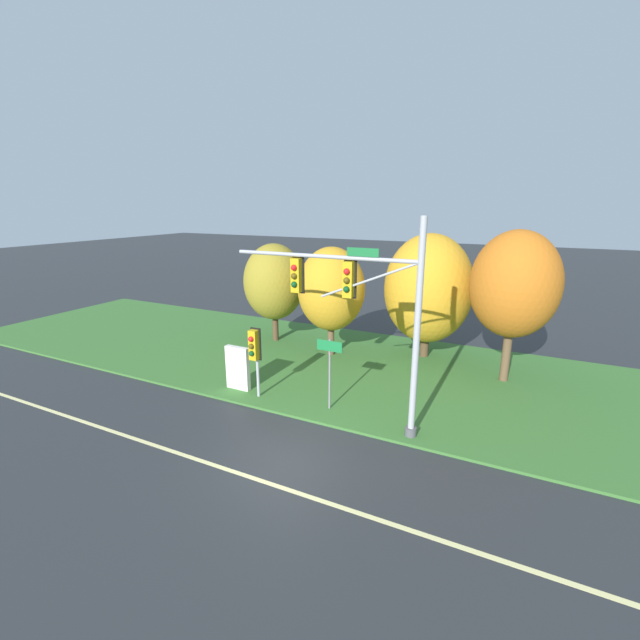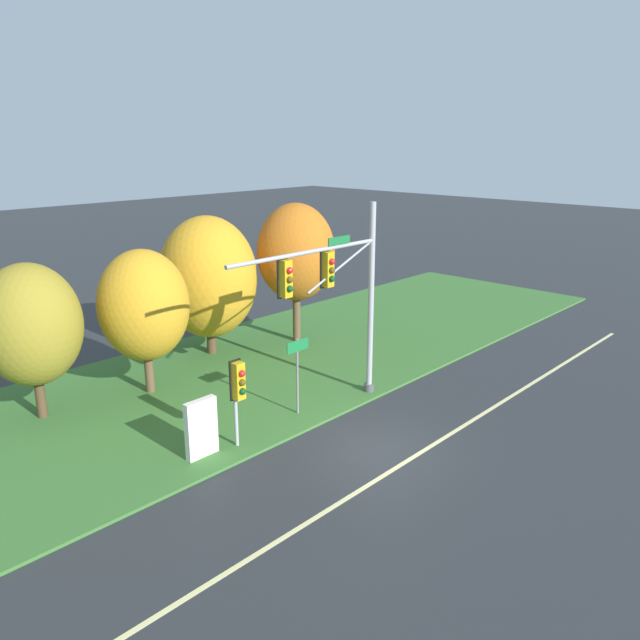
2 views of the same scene
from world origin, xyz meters
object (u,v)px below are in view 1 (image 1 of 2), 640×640
route_sign_post (330,363)px  tree_behind_signpost (428,289)px  pedestrian_signal_near_kerb (254,349)px  tree_left_of_mast (331,289)px  tree_mid_verge (515,285)px  traffic_signal_mast (364,303)px  info_kiosk (238,368)px  tree_nearest_road (274,282)px

route_sign_post → tree_behind_signpost: tree_behind_signpost is taller
pedestrian_signal_near_kerb → tree_left_of_mast: bearing=85.1°
pedestrian_signal_near_kerb → tree_mid_verge: tree_mid_verge is taller
traffic_signal_mast → tree_left_of_mast: size_ratio=1.31×
info_kiosk → route_sign_post: bearing=0.8°
tree_nearest_road → info_kiosk: tree_nearest_road is taller
pedestrian_signal_near_kerb → tree_behind_signpost: tree_behind_signpost is taller
tree_left_of_mast → tree_mid_verge: 8.52m
route_sign_post → tree_mid_verge: bearing=45.6°
tree_mid_verge → tree_left_of_mast: bearing=-177.7°
tree_nearest_road → info_kiosk: 7.32m
route_sign_post → tree_mid_verge: (5.90, 6.01, 2.48)m
route_sign_post → traffic_signal_mast: bearing=-21.1°
pedestrian_signal_near_kerb → tree_left_of_mast: (0.53, 6.14, 1.37)m
route_sign_post → tree_mid_verge: 8.78m
tree_nearest_road → traffic_signal_mast: bearing=-41.3°
pedestrian_signal_near_kerb → tree_mid_verge: (8.99, 6.48, 2.25)m
tree_behind_signpost → tree_mid_verge: size_ratio=0.94×
pedestrian_signal_near_kerb → route_sign_post: (3.10, 0.47, -0.23)m
tree_left_of_mast → tree_mid_verge: size_ratio=0.84×
traffic_signal_mast → tree_nearest_road: traffic_signal_mast is taller
pedestrian_signal_near_kerb → info_kiosk: bearing=161.0°
traffic_signal_mast → pedestrian_signal_near_kerb: bearing=178.6°
tree_left_of_mast → tree_mid_verge: tree_mid_verge is taller
traffic_signal_mast → tree_left_of_mast: traffic_signal_mast is taller
tree_behind_signpost → info_kiosk: bearing=-129.0°
pedestrian_signal_near_kerb → info_kiosk: pedestrian_signal_near_kerb is taller
pedestrian_signal_near_kerb → info_kiosk: (-1.20, 0.41, -1.19)m
tree_nearest_road → tree_left_of_mast: 4.00m
pedestrian_signal_near_kerb → info_kiosk: 1.73m
tree_nearest_road → tree_mid_verge: bearing=-2.1°
tree_left_of_mast → info_kiosk: tree_left_of_mast is taller
tree_left_of_mast → tree_behind_signpost: size_ratio=0.89×
tree_mid_verge → info_kiosk: size_ratio=3.53×
tree_left_of_mast → info_kiosk: size_ratio=2.98×
route_sign_post → tree_left_of_mast: size_ratio=0.50×
tree_nearest_road → pedestrian_signal_near_kerb: bearing=-63.9°
tree_nearest_road → info_kiosk: (2.20, -6.52, -2.49)m
tree_nearest_road → tree_behind_signpost: 8.49m
route_sign_post → pedestrian_signal_near_kerb: bearing=-171.3°
pedestrian_signal_near_kerb → tree_left_of_mast: size_ratio=0.52×
tree_mid_verge → pedestrian_signal_near_kerb: bearing=-144.2°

